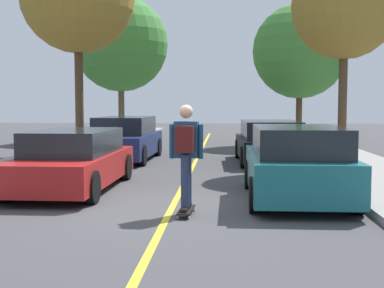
% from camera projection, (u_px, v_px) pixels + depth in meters
% --- Properties ---
extents(ground, '(80.00, 80.00, 0.00)m').
position_uv_depth(ground, '(171.00, 209.00, 9.57)').
color(ground, '#424244').
extents(center_line, '(0.12, 39.20, 0.01)m').
position_uv_depth(center_line, '(187.00, 178.00, 13.55)').
color(center_line, gold).
rests_on(center_line, ground).
extents(parked_car_left_nearest, '(1.95, 4.61, 1.32)m').
position_uv_depth(parked_car_left_nearest, '(74.00, 160.00, 11.69)').
color(parked_car_left_nearest, maroon).
rests_on(parked_car_left_nearest, ground).
extents(parked_car_left_near, '(2.04, 4.56, 1.45)m').
position_uv_depth(parked_car_left_near, '(125.00, 139.00, 17.67)').
color(parked_car_left_near, navy).
rests_on(parked_car_left_near, ground).
extents(parked_car_right_nearest, '(1.97, 4.05, 1.46)m').
position_uv_depth(parked_car_right_nearest, '(297.00, 164.00, 10.36)').
color(parked_car_right_nearest, '#196066').
rests_on(parked_car_right_nearest, ground).
extents(parked_car_right_near, '(2.11, 4.36, 1.35)m').
position_uv_depth(parked_car_right_near, '(269.00, 142.00, 16.80)').
color(parked_car_right_near, black).
rests_on(parked_car_right_near, ground).
extents(street_tree_left_near, '(4.70, 4.70, 7.03)m').
position_uv_depth(street_tree_left_near, '(121.00, 44.00, 26.33)').
color(street_tree_left_near, brown).
rests_on(street_tree_left_near, sidewalk_left).
extents(street_tree_right_nearest, '(2.94, 2.94, 5.91)m').
position_uv_depth(street_tree_right_nearest, '(345.00, 7.00, 14.58)').
color(street_tree_right_nearest, '#4C3823').
rests_on(street_tree_right_nearest, sidewalk_right).
extents(street_tree_right_near, '(4.15, 4.15, 6.11)m').
position_uv_depth(street_tree_right_near, '(300.00, 51.00, 23.29)').
color(street_tree_right_near, '#4C3823').
rests_on(street_tree_right_near, sidewalk_right).
extents(fire_hydrant, '(0.20, 0.20, 0.70)m').
position_uv_depth(fire_hydrant, '(79.00, 146.00, 17.53)').
color(fire_hydrant, '#B2140F').
rests_on(fire_hydrant, sidewalk_left).
extents(skateboard, '(0.28, 0.85, 0.10)m').
position_uv_depth(skateboard, '(186.00, 210.00, 9.06)').
color(skateboard, black).
rests_on(skateboard, ground).
extents(skateboarder, '(0.58, 0.71, 1.78)m').
position_uv_depth(skateboarder, '(186.00, 150.00, 8.95)').
color(skateboarder, black).
rests_on(skateboarder, skateboard).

